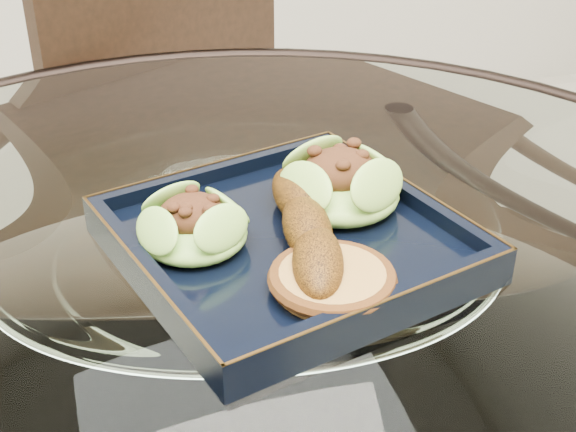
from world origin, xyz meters
name	(u,v)px	position (x,y,z in m)	size (l,w,h in m)	color
dining_table	(250,407)	(0.00, 0.00, 0.60)	(1.13, 1.13, 0.77)	white
dining_chair	(221,172)	(0.11, 0.53, 0.58)	(0.59, 0.59, 1.03)	black
navy_plate	(288,246)	(0.04, 0.00, 0.77)	(0.27, 0.27, 0.02)	black
lettuce_wrap_left	(194,229)	(-0.04, 0.01, 0.80)	(0.09, 0.09, 0.03)	#56A22F
lettuce_wrap_right	(340,187)	(0.10, 0.04, 0.80)	(0.11, 0.11, 0.04)	olive
roasted_plantain	(307,227)	(0.05, -0.02, 0.80)	(0.19, 0.04, 0.04)	#60370A
crumb_patty	(332,281)	(0.05, -0.08, 0.79)	(0.09, 0.09, 0.02)	#B37D3B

